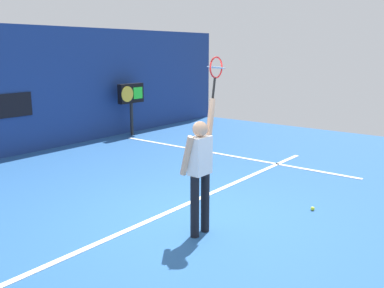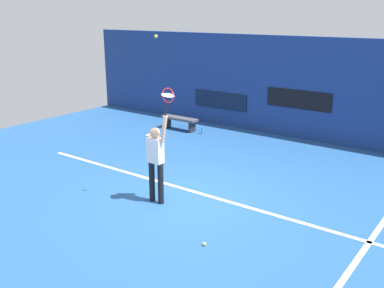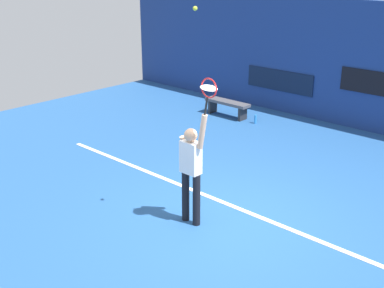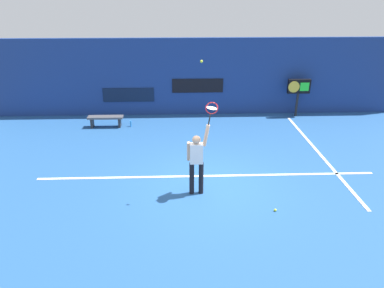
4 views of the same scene
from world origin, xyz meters
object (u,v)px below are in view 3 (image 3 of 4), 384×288
(tennis_racket, at_px, (208,90))
(water_bottle, at_px, (255,119))
(court_bench, at_px, (227,105))
(tennis_player, at_px, (191,168))
(tennis_ball, at_px, (195,8))

(tennis_racket, height_order, water_bottle, tennis_racket)
(court_bench, bearing_deg, tennis_player, -56.72)
(water_bottle, bearing_deg, tennis_ball, -64.24)
(tennis_player, relative_size, water_bottle, 8.29)
(tennis_player, xyz_separation_m, court_bench, (-3.40, 5.19, -0.67))
(tennis_player, height_order, tennis_racket, tennis_racket)
(tennis_player, xyz_separation_m, water_bottle, (-2.41, 5.19, -0.89))
(tennis_player, relative_size, tennis_racket, 3.20)
(court_bench, bearing_deg, water_bottle, -0.00)
(tennis_racket, xyz_separation_m, water_bottle, (-2.77, 5.19, -2.27))
(court_bench, height_order, water_bottle, court_bench)
(tennis_player, distance_m, water_bottle, 5.79)
(tennis_ball, bearing_deg, water_bottle, 115.76)
(tennis_player, height_order, tennis_ball, tennis_ball)
(court_bench, relative_size, water_bottle, 5.83)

